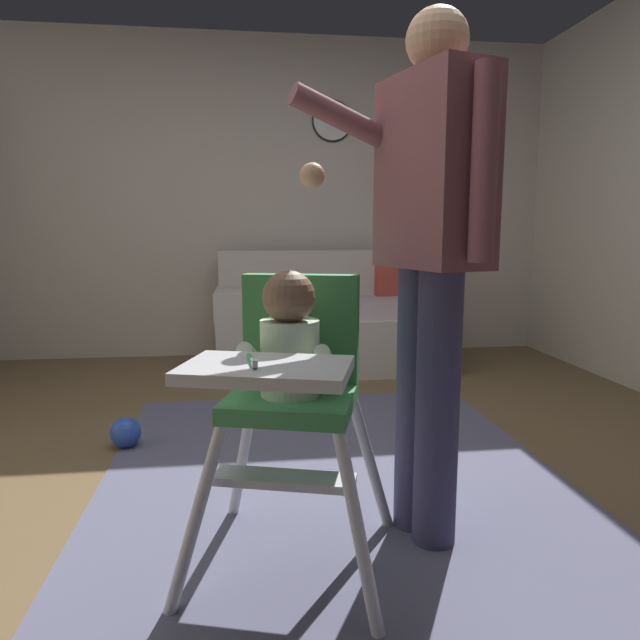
% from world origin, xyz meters
% --- Properties ---
extents(ground, '(6.10, 6.64, 0.10)m').
position_xyz_m(ground, '(0.00, 0.00, -0.05)').
color(ground, brown).
extents(wall_far, '(5.30, 0.06, 2.52)m').
position_xyz_m(wall_far, '(0.00, 2.55, 1.26)').
color(wall_far, beige).
rests_on(wall_far, ground).
extents(area_rug, '(1.89, 2.88, 0.01)m').
position_xyz_m(area_rug, '(0.13, -0.24, 0.00)').
color(area_rug, '#565670').
rests_on(area_rug, ground).
extents(couch, '(1.69, 0.86, 0.86)m').
position_xyz_m(couch, '(0.43, 2.03, 0.33)').
color(couch, beige).
rests_on(couch, ground).
extents(high_chair, '(0.74, 0.83, 0.91)m').
position_xyz_m(high_chair, '(-0.09, -0.58, 0.62)').
color(high_chair, silver).
rests_on(high_chair, ground).
extents(adult_standing, '(0.60, 0.49, 1.67)m').
position_xyz_m(adult_standing, '(0.36, -0.45, 0.95)').
color(adult_standing, '#3D3A5A').
rests_on(adult_standing, ground).
extents(toy_ball, '(0.14, 0.14, 0.14)m').
position_xyz_m(toy_ball, '(-0.79, 0.49, 0.07)').
color(toy_ball, '#284CB7').
rests_on(toy_ball, ground).
extents(wall_clock, '(0.32, 0.04, 0.32)m').
position_xyz_m(wall_clock, '(0.50, 2.51, 1.87)').
color(wall_clock, white).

